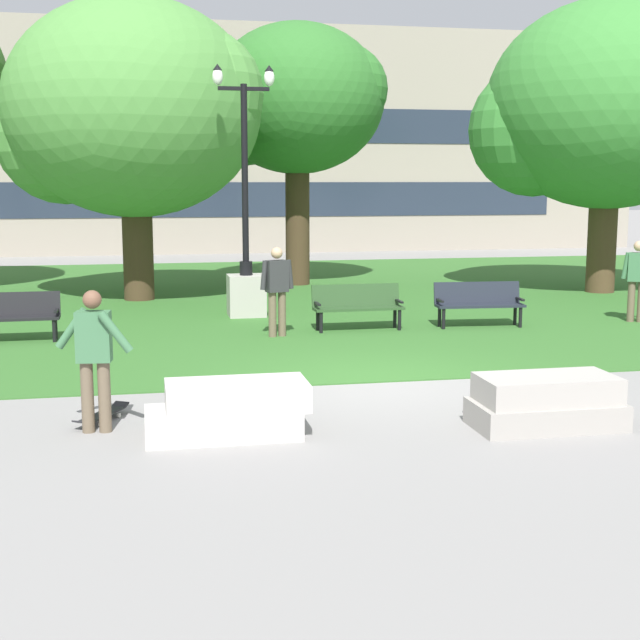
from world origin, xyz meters
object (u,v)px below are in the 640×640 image
at_px(person_skateboarder, 94,353).
at_px(park_bench_near_right, 10,314).
at_px(park_bench_far_left, 357,304).
at_px(lamp_post_right, 246,267).
at_px(concrete_block_left, 547,403).
at_px(person_bystander_far_lawn, 277,286).
at_px(skateboard, 102,415).
at_px(concrete_block_center, 229,410).
at_px(park_bench_near_left, 479,301).
at_px(person_bystander_near_lawn, 637,276).

distance_m(person_skateboarder, park_bench_near_right, 6.74).
bearing_deg(park_bench_far_left, lamp_post_right, 130.81).
height_order(concrete_block_left, person_bystander_far_lawn, person_bystander_far_lawn).
relative_size(concrete_block_left, park_bench_far_left, 1.00).
relative_size(person_skateboarder, lamp_post_right, 0.32).
relative_size(skateboard, lamp_post_right, 0.18).
height_order(concrete_block_center, person_bystander_far_lawn, person_bystander_far_lawn).
relative_size(person_skateboarder, park_bench_near_left, 0.93).
bearing_deg(person_bystander_far_lawn, concrete_block_left, -71.68).
bearing_deg(person_bystander_far_lawn, park_bench_near_left, 5.11).
relative_size(lamp_post_right, person_bystander_near_lawn, 3.15).
bearing_deg(park_bench_near_left, person_bystander_near_lawn, -1.67).
bearing_deg(park_bench_near_right, person_skateboarder, -74.00).
bearing_deg(person_skateboarder, concrete_block_left, -9.11).
distance_m(concrete_block_center, person_skateboarder, 1.74).
bearing_deg(park_bench_near_right, person_bystander_near_lawn, -0.81).
distance_m(skateboard, person_bystander_near_lawn, 12.24).
distance_m(concrete_block_center, park_bench_far_left, 7.65).
distance_m(concrete_block_center, skateboard, 1.78).
distance_m(person_skateboarder, skateboard, 1.00).
distance_m(park_bench_near_left, person_bystander_near_lawn, 3.50).
relative_size(concrete_block_left, person_bystander_far_lawn, 1.05).
bearing_deg(lamp_post_right, person_bystander_near_lawn, -17.18).
height_order(concrete_block_center, park_bench_near_right, park_bench_near_right).
height_order(park_bench_near_right, person_bystander_near_lawn, person_bystander_near_lawn).
bearing_deg(concrete_block_left, person_bystander_far_lawn, 108.32).
bearing_deg(park_bench_near_left, park_bench_near_right, 179.51).
xyz_separation_m(person_skateboarder, skateboard, (0.03, 0.48, -0.88)).
xyz_separation_m(skateboard, park_bench_far_left, (4.74, 5.99, 0.45)).
xyz_separation_m(park_bench_near_left, person_bystander_far_lawn, (-4.22, -0.38, 0.44)).
relative_size(skateboard, person_bystander_near_lawn, 0.58).
distance_m(concrete_block_center, person_bystander_far_lawn, 6.68).
height_order(park_bench_far_left, person_bystander_near_lawn, person_bystander_near_lawn).
relative_size(skateboard, park_bench_far_left, 0.55).
xyz_separation_m(person_skateboarder, person_bystander_far_lawn, (3.09, 6.01, 0.02)).
bearing_deg(lamp_post_right, person_skateboarder, -107.82).
height_order(person_skateboarder, park_bench_near_left, person_skateboarder).
bearing_deg(park_bench_near_left, park_bench_far_left, 178.04).
relative_size(park_bench_near_right, park_bench_far_left, 1.00).
height_order(park_bench_near_right, lamp_post_right, lamp_post_right).
xyz_separation_m(park_bench_far_left, person_bystander_near_lawn, (6.00, -0.19, 0.44)).
relative_size(person_skateboarder, park_bench_near_right, 0.95).
xyz_separation_m(person_bystander_near_lawn, person_bystander_far_lawn, (-7.69, -0.28, -0.00)).
bearing_deg(person_bystander_far_lawn, skateboard, -118.89).
xyz_separation_m(skateboard, person_bystander_near_lawn, (10.74, 5.80, 0.90)).
bearing_deg(park_bench_near_right, concrete_block_left, -45.43).
height_order(concrete_block_left, lamp_post_right, lamp_post_right).
height_order(skateboard, person_bystander_near_lawn, person_bystander_near_lawn).
height_order(concrete_block_left, park_bench_near_right, park_bench_near_right).
bearing_deg(lamp_post_right, person_bystander_far_lawn, -84.27).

